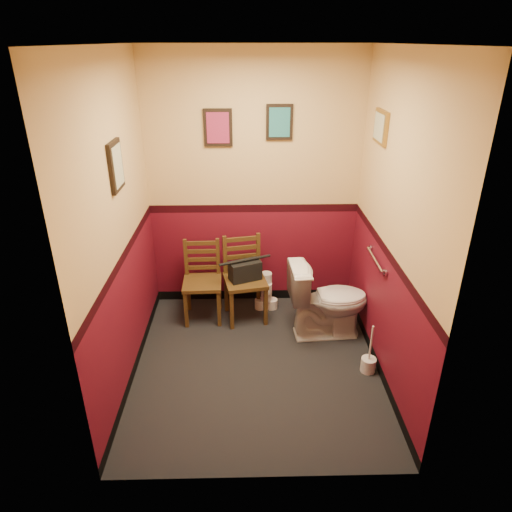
% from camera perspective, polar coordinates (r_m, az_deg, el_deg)
% --- Properties ---
extents(floor, '(2.20, 2.40, 0.00)m').
position_cam_1_polar(floor, '(4.35, 0.08, -13.44)').
color(floor, black).
rests_on(floor, ground).
extents(ceiling, '(2.20, 2.40, 0.00)m').
position_cam_1_polar(ceiling, '(3.38, 0.11, 24.97)').
color(ceiling, silver).
rests_on(ceiling, ground).
extents(wall_back, '(2.20, 0.00, 2.70)m').
position_cam_1_polar(wall_back, '(4.78, -0.27, 8.71)').
color(wall_back, '#5C0D1C').
rests_on(wall_back, ground).
extents(wall_front, '(2.20, 0.00, 2.70)m').
position_cam_1_polar(wall_front, '(2.58, 0.76, -6.83)').
color(wall_front, '#5C0D1C').
rests_on(wall_front, ground).
extents(wall_left, '(0.00, 2.40, 2.70)m').
position_cam_1_polar(wall_left, '(3.79, -16.80, 2.99)').
color(wall_left, '#5C0D1C').
rests_on(wall_left, ground).
extents(wall_right, '(0.00, 2.40, 2.70)m').
position_cam_1_polar(wall_right, '(3.84, 16.77, 3.28)').
color(wall_right, '#5C0D1C').
rests_on(wall_right, ground).
extents(grab_bar, '(0.05, 0.56, 0.06)m').
position_cam_1_polar(grab_bar, '(4.20, 14.73, -0.47)').
color(grab_bar, silver).
rests_on(grab_bar, wall_right).
extents(framed_print_back_a, '(0.28, 0.04, 0.36)m').
position_cam_1_polar(framed_print_back_a, '(4.63, -4.78, 15.70)').
color(framed_print_back_a, black).
rests_on(framed_print_back_a, wall_back).
extents(framed_print_back_b, '(0.26, 0.04, 0.34)m').
position_cam_1_polar(framed_print_back_b, '(4.63, 2.94, 16.37)').
color(framed_print_back_b, black).
rests_on(framed_print_back_b, wall_back).
extents(framed_print_left, '(0.04, 0.30, 0.38)m').
position_cam_1_polar(framed_print_left, '(3.72, -17.09, 10.71)').
color(framed_print_left, black).
rests_on(framed_print_left, wall_left).
extents(framed_print_right, '(0.04, 0.34, 0.28)m').
position_cam_1_polar(framed_print_right, '(4.20, 15.32, 15.31)').
color(framed_print_right, olive).
rests_on(framed_print_right, wall_right).
extents(toilet, '(0.82, 0.50, 0.78)m').
position_cam_1_polar(toilet, '(4.60, 8.98, -5.50)').
color(toilet, white).
rests_on(toilet, floor).
extents(toilet_brush, '(0.14, 0.14, 0.48)m').
position_cam_1_polar(toilet_brush, '(4.35, 13.86, -12.95)').
color(toilet_brush, silver).
rests_on(toilet_brush, floor).
extents(chair_left, '(0.41, 0.41, 0.85)m').
position_cam_1_polar(chair_left, '(4.84, -6.71, -3.12)').
color(chair_left, '#553A19').
rests_on(chair_left, floor).
extents(chair_right, '(0.49, 0.49, 0.90)m').
position_cam_1_polar(chair_right, '(4.80, -1.45, -2.89)').
color(chair_right, '#553A19').
rests_on(chair_right, floor).
extents(handbag, '(0.36, 0.27, 0.23)m').
position_cam_1_polar(handbag, '(4.71, -1.38, -1.82)').
color(handbag, black).
rests_on(handbag, chair_right).
extents(tp_stack, '(0.25, 0.15, 0.44)m').
position_cam_1_polar(tp_stack, '(5.05, 1.29, -4.75)').
color(tp_stack, silver).
rests_on(tp_stack, floor).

